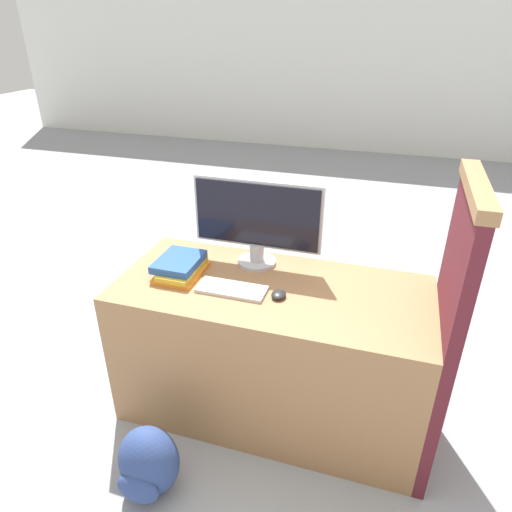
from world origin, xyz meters
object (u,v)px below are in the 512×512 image
monitor (257,221)px  backpack (148,463)px  keyboard (232,289)px  mouse (279,295)px  book_stack (180,267)px

monitor → backpack: (-0.22, -0.83, -0.80)m
keyboard → backpack: keyboard is taller
monitor → mouse: monitor is taller
mouse → backpack: (-0.41, -0.56, -0.58)m
monitor → book_stack: bearing=-146.5°
book_stack → backpack: bearing=-81.2°
book_stack → backpack: 0.87m
monitor → backpack: monitor is taller
monitor → mouse: size_ratio=7.87×
monitor → backpack: size_ratio=1.91×
mouse → book_stack: 0.51m
monitor → book_stack: 0.43m
monitor → mouse: bearing=-55.7°
monitor → book_stack: monitor is taller
mouse → backpack: 0.90m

